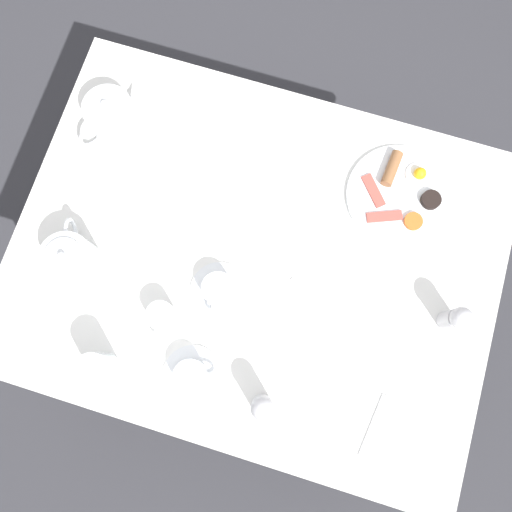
% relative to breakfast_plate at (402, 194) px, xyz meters
% --- Properties ---
extents(ground_plane, '(8.00, 8.00, 0.00)m').
position_rel_breakfast_plate_xyz_m(ground_plane, '(0.27, -0.31, -0.78)').
color(ground_plane, '#333338').
extents(table, '(0.93, 1.22, 0.77)m').
position_rel_breakfast_plate_xyz_m(table, '(0.27, -0.31, -0.08)').
color(table, white).
rests_on(table, ground_plane).
extents(breakfast_plate, '(0.28, 0.28, 0.04)m').
position_rel_breakfast_plate_xyz_m(breakfast_plate, '(0.00, 0.00, 0.00)').
color(breakfast_plate, white).
rests_on(breakfast_plate, table).
extents(teapot_near, '(0.20, 0.12, 0.13)m').
position_rel_breakfast_plate_xyz_m(teapot_near, '(0.41, -0.73, 0.04)').
color(teapot_near, white).
rests_on(teapot_near, table).
extents(teapot_far, '(0.20, 0.12, 0.13)m').
position_rel_breakfast_plate_xyz_m(teapot_far, '(0.03, -0.77, 0.04)').
color(teapot_far, white).
rests_on(teapot_far, table).
extents(teacup_with_saucer_left, '(0.14, 0.14, 0.06)m').
position_rel_breakfast_plate_xyz_m(teacup_with_saucer_left, '(0.59, -0.37, 0.02)').
color(teacup_with_saucer_left, white).
rests_on(teacup_with_saucer_left, table).
extents(teacup_with_saucer_right, '(0.14, 0.14, 0.06)m').
position_rel_breakfast_plate_xyz_m(teacup_with_saucer_right, '(0.37, -0.37, 0.02)').
color(teacup_with_saucer_right, white).
rests_on(teacup_with_saucer_right, table).
extents(water_glass_tall, '(0.07, 0.07, 0.12)m').
position_rel_breakfast_plate_xyz_m(water_glass_tall, '(0.63, -0.58, 0.05)').
color(water_glass_tall, white).
rests_on(water_glass_tall, table).
extents(creamer_jug, '(0.09, 0.07, 0.06)m').
position_rel_breakfast_plate_xyz_m(creamer_jug, '(0.47, -0.48, 0.02)').
color(creamer_jug, white).
rests_on(creamer_jug, table).
extents(pepper_grinder, '(0.05, 0.05, 0.12)m').
position_rel_breakfast_plate_xyz_m(pepper_grinder, '(0.28, 0.18, 0.05)').
color(pepper_grinder, '#BCBCC1').
rests_on(pepper_grinder, table).
extents(salt_grinder, '(0.05, 0.05, 0.12)m').
position_rel_breakfast_plate_xyz_m(salt_grinder, '(0.60, -0.19, 0.05)').
color(salt_grinder, '#BCBCC1').
rests_on(salt_grinder, table).
extents(fork_by_plate, '(0.12, 0.15, 0.00)m').
position_rel_breakfast_plate_xyz_m(fork_by_plate, '(0.10, -0.55, -0.01)').
color(fork_by_plate, silver).
rests_on(fork_by_plate, table).
extents(knife_by_plate, '(0.20, 0.13, 0.00)m').
position_rel_breakfast_plate_xyz_m(knife_by_plate, '(-0.03, -0.28, -0.01)').
color(knife_by_plate, silver).
rests_on(knife_by_plate, table).
extents(spoon_for_tea, '(0.15, 0.04, 0.00)m').
position_rel_breakfast_plate_xyz_m(spoon_for_tea, '(0.57, 0.07, -0.01)').
color(spoon_for_tea, silver).
rests_on(spoon_for_tea, table).
extents(fork_spare, '(0.12, 0.16, 0.00)m').
position_rel_breakfast_plate_xyz_m(fork_spare, '(0.35, -0.13, -0.01)').
color(fork_spare, silver).
rests_on(fork_spare, table).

